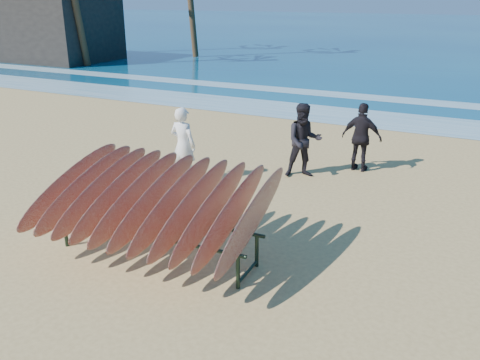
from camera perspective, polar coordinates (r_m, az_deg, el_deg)
The scene contains 9 objects.
ground at distance 7.81m, azimuth -2.65°, elevation -8.39°, with size 120.00×120.00×0.00m, color tan.
ocean at distance 61.18m, azimuth 24.13°, elevation 15.04°, with size 160.00×160.00×0.00m, color navy.
foam_near at distance 16.74m, azimuth 14.28°, elevation 6.73°, with size 160.00×160.00×0.00m, color white.
foam_far at distance 20.11m, azimuth 16.54°, elevation 8.70°, with size 160.00×160.00×0.00m, color white.
surfboard_rack at distance 7.49m, azimuth -9.54°, elevation -2.26°, with size 3.25×2.56×1.48m.
person_white at distance 10.55m, azimuth -6.40°, elevation 3.90°, with size 0.58×0.38×1.59m, color white.
person_dark_a at distance 10.89m, azimuth 7.18°, elevation 4.40°, with size 0.78×0.60×1.59m, color black.
person_dark_b at distance 11.51m, azimuth 13.50°, elevation 4.67°, with size 0.89×0.37×1.52m, color black.
building at distance 33.67m, azimuth -21.56°, elevation 15.82°, with size 8.75×4.86×3.89m, color #2D2823.
Camera 1 is at (3.37, -5.97, 3.73)m, focal length 38.00 mm.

